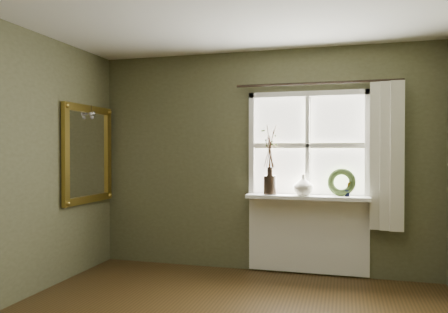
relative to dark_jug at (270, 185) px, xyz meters
name	(u,v)px	position (x,y,z in m)	size (l,w,h in m)	color
wall_back	(261,161)	(-0.13, 0.18, 0.27)	(4.00, 0.10, 2.60)	brown
window_frame	(308,146)	(0.42, 0.11, 0.45)	(1.36, 0.06, 1.24)	white
window_sill	(307,197)	(0.42, 0.00, -0.13)	(1.36, 0.26, 0.04)	white
window_apron	(307,234)	(0.42, 0.11, -0.57)	(1.36, 0.04, 0.88)	white
dark_jug	(270,185)	(0.00, 0.00, 0.00)	(0.15, 0.15, 0.22)	black
cream_vase	(303,185)	(0.38, 0.00, 0.01)	(0.22, 0.22, 0.23)	beige
wreath	(341,185)	(0.79, 0.04, 0.01)	(0.31, 0.31, 0.08)	#34461F
potted_plant_left	(271,188)	(0.01, 0.00, -0.03)	(0.08, 0.06, 0.16)	#34461F
potted_plant_right	(348,189)	(0.86, 0.00, -0.03)	(0.09, 0.07, 0.16)	#34461F
curtain	(386,156)	(1.26, 0.01, 0.34)	(0.36, 0.12, 1.59)	beige
curtain_rod	(317,83)	(0.52, 0.05, 1.15)	(0.03, 0.03, 1.84)	black
gilt_mirror	(88,154)	(-2.10, -0.42, 0.36)	(0.10, 0.96, 1.15)	white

